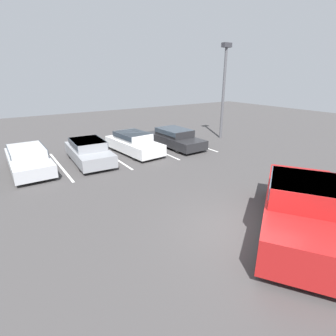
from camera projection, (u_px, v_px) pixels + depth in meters
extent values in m
plane|color=#423F3F|center=(249.00, 233.00, 8.14)|extent=(60.00, 60.00, 0.00)
cube|color=white|center=(60.00, 166.00, 14.06)|extent=(0.12, 5.38, 0.01)
cube|color=white|center=(113.00, 157.00, 15.61)|extent=(0.12, 5.38, 0.01)
cube|color=white|center=(156.00, 149.00, 17.16)|extent=(0.12, 5.38, 0.01)
cube|color=white|center=(192.00, 143.00, 18.71)|extent=(0.12, 5.38, 0.01)
cube|color=#A51919|center=(301.00, 211.00, 7.95)|extent=(5.80, 4.82, 0.98)
cube|color=#A51919|center=(306.00, 191.00, 7.44)|extent=(2.73, 2.70, 0.63)
cube|color=#2D3842|center=(307.00, 186.00, 7.39)|extent=(2.73, 2.73, 0.35)
cube|color=#A51919|center=(301.00, 178.00, 9.33)|extent=(2.82, 2.80, 0.14)
cube|color=silver|center=(296.00, 189.00, 10.43)|extent=(1.34, 1.87, 0.28)
cylinder|color=black|center=(271.00, 194.00, 9.84)|extent=(0.83, 0.68, 0.81)
cylinder|color=#ADADB2|center=(271.00, 194.00, 9.84)|extent=(0.53, 0.49, 0.44)
cylinder|color=black|center=(325.00, 203.00, 9.19)|extent=(0.83, 0.68, 0.81)
cylinder|color=#ADADB2|center=(325.00, 203.00, 9.19)|extent=(0.53, 0.49, 0.44)
cylinder|color=black|center=(266.00, 245.00, 6.93)|extent=(0.83, 0.68, 0.81)
cylinder|color=#ADADB2|center=(266.00, 245.00, 6.93)|extent=(0.53, 0.49, 0.44)
cube|color=#B7BABF|center=(29.00, 162.00, 13.30)|extent=(1.83, 4.68, 0.60)
cube|color=#B7BABF|center=(27.00, 151.00, 13.20)|extent=(1.58, 2.44, 0.43)
cube|color=#2D3842|center=(26.00, 150.00, 13.17)|extent=(1.65, 2.39, 0.26)
cylinder|color=black|center=(51.00, 169.00, 12.71)|extent=(0.24, 0.62, 0.62)
cylinder|color=#ADADB2|center=(51.00, 169.00, 12.71)|extent=(0.25, 0.34, 0.34)
cylinder|color=black|center=(16.00, 176.00, 11.91)|extent=(0.24, 0.62, 0.62)
cylinder|color=#ADADB2|center=(16.00, 176.00, 11.91)|extent=(0.25, 0.34, 0.34)
cylinder|color=black|center=(40.00, 156.00, 14.80)|extent=(0.24, 0.62, 0.62)
cylinder|color=#ADADB2|center=(40.00, 156.00, 14.80)|extent=(0.25, 0.34, 0.34)
cylinder|color=black|center=(10.00, 160.00, 14.01)|extent=(0.24, 0.62, 0.62)
cylinder|color=#ADADB2|center=(10.00, 160.00, 14.01)|extent=(0.25, 0.34, 0.34)
cube|color=gray|center=(89.00, 154.00, 14.56)|extent=(1.95, 4.44, 0.63)
cube|color=gray|center=(88.00, 144.00, 14.45)|extent=(1.64, 2.33, 0.45)
cube|color=#2D3842|center=(87.00, 142.00, 14.42)|extent=(1.71, 2.29, 0.27)
cylinder|color=black|center=(110.00, 160.00, 13.97)|extent=(0.23, 0.63, 0.62)
cylinder|color=#ADADB2|center=(110.00, 160.00, 13.97)|extent=(0.23, 0.35, 0.34)
cylinder|color=black|center=(81.00, 165.00, 13.23)|extent=(0.23, 0.63, 0.62)
cylinder|color=#ADADB2|center=(81.00, 165.00, 13.23)|extent=(0.23, 0.35, 0.34)
cylinder|color=black|center=(96.00, 149.00, 16.01)|extent=(0.23, 0.63, 0.62)
cylinder|color=#ADADB2|center=(96.00, 149.00, 16.01)|extent=(0.23, 0.35, 0.34)
cylinder|color=black|center=(70.00, 153.00, 15.27)|extent=(0.23, 0.63, 0.62)
cylinder|color=#ADADB2|center=(70.00, 153.00, 15.27)|extent=(0.23, 0.35, 0.34)
cube|color=silver|center=(134.00, 145.00, 16.25)|extent=(2.11, 4.52, 0.64)
cube|color=silver|center=(133.00, 136.00, 16.12)|extent=(1.71, 2.41, 0.48)
cube|color=#2D3842|center=(133.00, 135.00, 16.09)|extent=(1.78, 2.37, 0.29)
cylinder|color=black|center=(156.00, 150.00, 15.81)|extent=(0.26, 0.62, 0.61)
cylinder|color=#ADADB2|center=(156.00, 150.00, 15.81)|extent=(0.25, 0.35, 0.33)
cylinder|color=black|center=(135.00, 155.00, 14.94)|extent=(0.26, 0.62, 0.61)
cylinder|color=#ADADB2|center=(135.00, 155.00, 14.94)|extent=(0.25, 0.35, 0.33)
cylinder|color=black|center=(133.00, 142.00, 17.67)|extent=(0.26, 0.62, 0.61)
cylinder|color=#ADADB2|center=(133.00, 142.00, 17.67)|extent=(0.25, 0.35, 0.33)
cylinder|color=black|center=(114.00, 146.00, 16.80)|extent=(0.26, 0.62, 0.61)
cylinder|color=#ADADB2|center=(114.00, 146.00, 16.80)|extent=(0.25, 0.35, 0.33)
cube|color=#232326|center=(175.00, 140.00, 17.67)|extent=(1.90, 4.67, 0.56)
cube|color=#232326|center=(174.00, 132.00, 17.57)|extent=(1.62, 2.45, 0.48)
cube|color=#2D3842|center=(174.00, 131.00, 17.53)|extent=(1.69, 2.40, 0.29)
cylinder|color=black|center=(197.00, 145.00, 17.10)|extent=(0.24, 0.63, 0.63)
cylinder|color=#ADADB2|center=(197.00, 145.00, 17.10)|extent=(0.24, 0.35, 0.34)
cylinder|color=black|center=(178.00, 148.00, 16.28)|extent=(0.24, 0.63, 0.63)
cylinder|color=#ADADB2|center=(178.00, 148.00, 16.28)|extent=(0.24, 0.35, 0.34)
cylinder|color=black|center=(172.00, 137.00, 19.16)|extent=(0.24, 0.63, 0.63)
cylinder|color=#ADADB2|center=(172.00, 137.00, 19.16)|extent=(0.24, 0.35, 0.34)
cylinder|color=black|center=(155.00, 140.00, 18.34)|extent=(0.24, 0.63, 0.63)
cylinder|color=#ADADB2|center=(155.00, 140.00, 18.34)|extent=(0.24, 0.35, 0.34)
cylinder|color=#515156|center=(223.00, 95.00, 19.19)|extent=(0.19, 0.19, 6.39)
cube|color=#333338|center=(227.00, 45.00, 18.05)|extent=(0.70, 0.36, 0.30)
cube|color=#B7B2A8|center=(110.00, 142.00, 18.74)|extent=(1.62, 0.20, 0.14)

